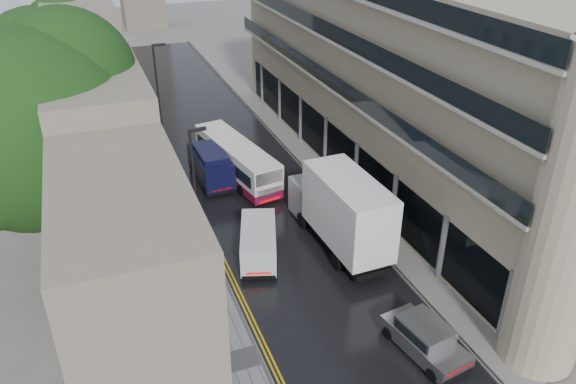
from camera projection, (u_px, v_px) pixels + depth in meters
road at (248, 181)px, 40.32m from camera, size 9.00×85.00×0.02m
left_sidewalk at (166, 194)px, 38.48m from camera, size 2.70×85.00×0.12m
right_sidewalk at (317, 169)px, 41.97m from camera, size 1.80×85.00×0.12m
old_shop_row at (95, 107)px, 36.58m from camera, size 4.50×56.00×12.00m
modern_block at (392, 77)px, 38.95m from camera, size 8.00×40.00×14.00m
tree_near at (40, 163)px, 26.96m from camera, size 10.56×10.56×13.89m
tree_far at (49, 94)px, 38.08m from camera, size 9.24×9.24×12.46m
cream_bus at (241, 178)px, 37.80m from camera, size 3.91×9.93×2.64m
white_lorry at (338, 233)px, 29.92m from camera, size 2.96×9.03×4.70m
silver_hatchback at (434, 367)px, 23.64m from camera, size 2.49×4.45×1.58m
white_van at (242, 260)px, 30.06m from camera, size 3.22×4.85×2.02m
navy_van at (204, 177)px, 37.91m from camera, size 2.26×5.24×2.64m
pedestrian at (183, 265)px, 29.63m from camera, size 0.71×0.50×1.82m
lamp_post_near at (196, 202)px, 29.25m from camera, size 0.92×0.32×8.05m
lamp_post_far at (159, 102)px, 42.09m from camera, size 0.97×0.24×8.59m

